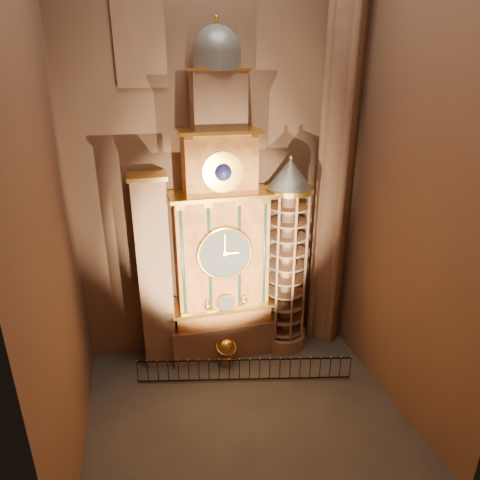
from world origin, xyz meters
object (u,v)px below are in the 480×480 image
object	(u,v)px
astronomical_clock	(220,239)
iron_railing	(245,370)
stair_turret	(286,260)
celestial_globe	(226,350)
portrait_tower	(155,273)

from	to	relation	value
astronomical_clock	iron_railing	size ratio (longest dim) A/B	1.60
stair_turret	iron_railing	xyz separation A→B (m)	(-2.97, -2.61, -4.59)
stair_turret	celestial_globe	world-z (taller)	stair_turret
astronomical_clock	celestial_globe	xyz separation A→B (m)	(-0.08, -1.37, -5.73)
portrait_tower	stair_turret	xyz separation A→B (m)	(6.90, -0.28, 0.12)
celestial_globe	iron_railing	bearing A→B (deg)	-68.01
astronomical_clock	stair_turret	distance (m)	3.78
stair_turret	iron_railing	distance (m)	6.05
portrait_tower	celestial_globe	bearing A→B (deg)	-22.68
celestial_globe	iron_railing	size ratio (longest dim) A/B	0.15
portrait_tower	iron_railing	world-z (taller)	portrait_tower
iron_railing	celestial_globe	bearing A→B (deg)	111.99
celestial_globe	stair_turret	bearing A→B (deg)	17.23
stair_turret	celestial_globe	size ratio (longest dim) A/B	6.85
celestial_globe	iron_railing	world-z (taller)	celestial_globe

